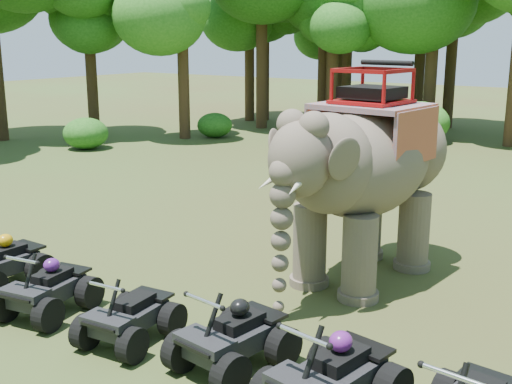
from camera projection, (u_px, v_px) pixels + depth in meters
ground at (218, 309)px, 11.42m from camera, size 110.00×110.00×0.00m
elephant at (366, 174)px, 12.46m from camera, size 2.73×5.25×4.24m
atv_1 at (47, 281)px, 11.08m from camera, size 1.43×1.79×1.20m
atv_2 at (129, 308)px, 10.06m from camera, size 1.28×1.66×1.15m
atv_3 at (233, 328)px, 9.25m from camera, size 1.47×1.86×1.26m
atv_4 at (333, 366)px, 8.10m from camera, size 1.60×2.00×1.34m
tree_26 at (90, 56)px, 30.82m from camera, size 5.30×5.30×7.57m
tree_27 at (183, 59)px, 29.56m from camera, size 5.14×5.14×7.35m
tree_28 at (262, 38)px, 32.77m from camera, size 6.44×6.44×9.20m
tree_29 at (347, 64)px, 33.25m from camera, size 4.60×4.60×6.58m
tree_30 at (433, 35)px, 30.16m from camera, size 6.68×6.68×9.54m
tree_33 at (265, 47)px, 36.12m from camera, size 5.78×5.78×8.26m
tree_34 at (324, 37)px, 33.98m from camera, size 6.55×6.55×9.36m
tree_35 at (340, 56)px, 38.80m from camera, size 4.98×4.98×7.11m
tree_37 at (421, 48)px, 33.28m from camera, size 5.78×5.78×8.26m
tree_38 at (332, 52)px, 33.74m from camera, size 5.44×5.44×7.77m
tree_39 at (249, 49)px, 35.86m from camera, size 5.62×5.62×8.02m
tree_40 at (333, 57)px, 31.65m from camera, size 5.19×5.19×7.41m
tree_41 at (452, 43)px, 32.90m from camera, size 6.12×6.12×8.74m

